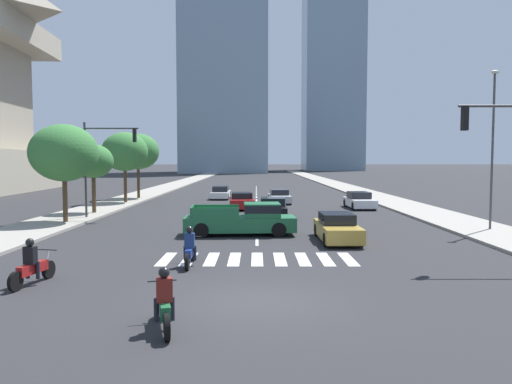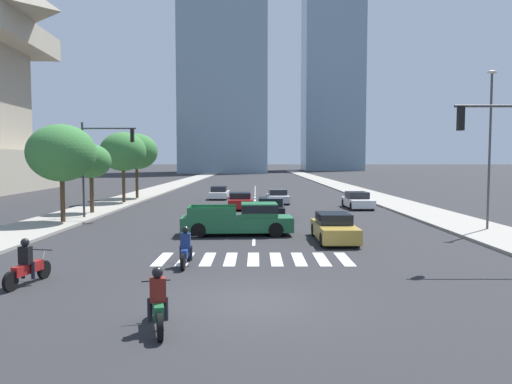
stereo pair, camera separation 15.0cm
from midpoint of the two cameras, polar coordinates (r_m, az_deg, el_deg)
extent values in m
plane|color=#28282B|center=(13.80, -0.21, -12.73)|extent=(800.00, 800.00, 0.00)
cube|color=gray|center=(45.15, 15.90, -1.25)|extent=(4.00, 260.00, 0.15)
cube|color=gray|center=(45.16, -16.16, -1.25)|extent=(4.00, 260.00, 0.15)
cube|color=silver|center=(19.78, -10.76, -7.71)|extent=(0.45, 2.65, 0.01)
cube|color=silver|center=(19.64, -8.15, -7.76)|extent=(0.45, 2.65, 0.01)
cube|color=silver|center=(19.53, -5.51, -7.81)|extent=(0.45, 2.65, 0.01)
cube|color=silver|center=(19.47, -2.85, -7.83)|extent=(0.45, 2.65, 0.01)
cube|color=silver|center=(19.45, -0.18, -7.84)|extent=(0.45, 2.65, 0.01)
cube|color=silver|center=(19.47, 2.50, -7.83)|extent=(0.45, 2.65, 0.01)
cube|color=silver|center=(19.53, 5.16, -7.81)|extent=(0.45, 2.65, 0.01)
cube|color=silver|center=(19.63, 7.80, -7.77)|extent=(0.45, 2.65, 0.01)
cube|color=silver|center=(19.77, 10.41, -7.71)|extent=(0.45, 2.65, 0.01)
cube|color=silver|center=(23.38, -0.16, -5.87)|extent=(0.14, 2.00, 0.01)
cube|color=silver|center=(27.33, -0.15, -4.46)|extent=(0.14, 2.00, 0.01)
cube|color=silver|center=(31.30, -0.14, -3.41)|extent=(0.14, 2.00, 0.01)
cube|color=silver|center=(35.27, -0.14, -2.59)|extent=(0.14, 2.00, 0.01)
cube|color=silver|center=(39.25, -0.13, -1.94)|extent=(0.14, 2.00, 0.01)
cube|color=silver|center=(43.23, -0.13, -1.41)|extent=(0.14, 2.00, 0.01)
cube|color=silver|center=(47.21, -0.13, -0.97)|extent=(0.14, 2.00, 0.01)
cube|color=silver|center=(51.20, -0.12, -0.60)|extent=(0.14, 2.00, 0.01)
cube|color=silver|center=(55.19, -0.12, -0.28)|extent=(0.14, 2.00, 0.01)
cube|color=silver|center=(59.18, -0.12, -0.01)|extent=(0.14, 2.00, 0.01)
cube|color=silver|center=(63.17, -0.12, 0.23)|extent=(0.14, 2.00, 0.01)
cube|color=silver|center=(67.16, -0.12, 0.44)|extent=(0.14, 2.00, 0.01)
cube|color=silver|center=(71.16, -0.11, 0.63)|extent=(0.14, 2.00, 0.01)
cylinder|color=black|center=(12.56, -11.34, -13.05)|extent=(0.27, 0.61, 0.60)
cylinder|color=black|center=(11.14, -10.87, -15.26)|extent=(0.27, 0.61, 0.60)
cube|color=#1E6038|center=(11.78, -11.13, -13.08)|extent=(0.51, 1.21, 0.32)
cylinder|color=#B2B2B7|center=(12.38, -11.33, -11.86)|extent=(0.14, 0.32, 0.67)
cylinder|color=black|center=(12.34, -11.37, -10.14)|extent=(0.69, 0.21, 0.04)
cube|color=maroon|center=(11.57, -11.13, -11.16)|extent=(0.41, 0.32, 0.55)
sphere|color=black|center=(11.47, -11.16, -9.20)|extent=(0.26, 0.26, 0.26)
cylinder|color=black|center=(11.79, -12.03, -13.33)|extent=(0.15, 0.15, 0.55)
cylinder|color=black|center=(11.81, -10.23, -13.28)|extent=(0.15, 0.15, 0.55)
cylinder|color=black|center=(19.17, -7.73, -7.14)|extent=(0.12, 0.60, 0.60)
cylinder|color=black|center=(17.63, -8.38, -8.12)|extent=(0.12, 0.60, 0.60)
cube|color=navy|center=(18.36, -8.05, -6.94)|extent=(0.23, 1.27, 0.32)
cylinder|color=#B2B2B7|center=(19.02, -7.78, -6.31)|extent=(0.06, 0.32, 0.67)
cylinder|color=black|center=(19.01, -7.77, -5.19)|extent=(0.70, 0.04, 0.04)
cube|color=navy|center=(18.18, -8.10, -5.65)|extent=(0.36, 0.24, 0.55)
sphere|color=black|center=(18.12, -8.12, -4.38)|extent=(0.26, 0.26, 0.26)
cylinder|color=black|center=(18.39, -8.61, -7.08)|extent=(0.12, 0.12, 0.55)
cylinder|color=black|center=(18.34, -7.49, -7.10)|extent=(0.12, 0.12, 0.55)
cylinder|color=black|center=(17.72, -23.40, -8.33)|extent=(0.23, 0.61, 0.60)
cylinder|color=black|center=(16.43, -26.63, -9.36)|extent=(0.23, 0.61, 0.60)
cube|color=maroon|center=(17.02, -24.97, -8.10)|extent=(0.46, 1.32, 0.32)
cylinder|color=#B2B2B7|center=(17.58, -23.61, -7.43)|extent=(0.12, 0.32, 0.67)
cylinder|color=black|center=(17.56, -23.55, -6.22)|extent=(0.69, 0.17, 0.04)
cube|color=black|center=(16.86, -25.22, -6.72)|extent=(0.40, 0.30, 0.55)
sphere|color=black|center=(16.80, -25.25, -5.36)|extent=(0.26, 0.26, 0.26)
cylinder|color=black|center=(17.14, -25.46, -8.21)|extent=(0.14, 0.14, 0.55)
cylinder|color=black|center=(16.93, -24.47, -8.33)|extent=(0.14, 0.14, 0.55)
cube|color=#1E6038|center=(25.49, -2.14, -3.72)|extent=(5.82, 2.17, 0.75)
cube|color=#1E6038|center=(25.44, 0.44, -2.09)|extent=(1.91, 1.85, 0.70)
cube|color=black|center=(25.43, 0.44, -1.90)|extent=(1.94, 1.89, 0.39)
cube|color=#1E6038|center=(26.35, -4.92, -2.06)|extent=(2.41, 0.19, 0.55)
cube|color=#1E6038|center=(24.52, -5.09, -2.50)|extent=(2.41, 0.19, 0.55)
cube|color=#1E6038|center=(25.51, -7.71, -2.27)|extent=(0.16, 1.85, 0.55)
cylinder|color=black|center=(26.45, 2.09, -3.91)|extent=(0.77, 0.29, 0.76)
cylinder|color=black|center=(24.76, 2.41, -4.44)|extent=(0.77, 0.29, 0.76)
cylinder|color=black|center=(26.42, -6.41, -3.94)|extent=(0.77, 0.29, 0.76)
cylinder|color=black|center=(24.73, -6.67, -4.48)|extent=(0.77, 0.29, 0.76)
cube|color=silver|center=(40.32, 11.80, -1.20)|extent=(1.95, 4.48, 0.63)
cube|color=black|center=(40.49, 11.74, -0.35)|extent=(1.66, 2.04, 0.53)
cylinder|color=black|center=(39.09, 13.48, -1.61)|extent=(0.24, 0.65, 0.64)
cylinder|color=black|center=(38.69, 11.15, -1.63)|extent=(0.24, 0.65, 0.64)
cylinder|color=black|center=(41.98, 12.40, -1.22)|extent=(0.24, 0.65, 0.64)
cylinder|color=black|center=(41.61, 10.21, -1.24)|extent=(0.24, 0.65, 0.64)
cube|color=black|center=(32.93, 1.75, -2.18)|extent=(1.92, 4.31, 0.68)
cube|color=black|center=(33.09, 1.75, -1.11)|extent=(1.65, 1.96, 0.52)
cylinder|color=black|center=(31.53, 3.28, -2.78)|extent=(0.23, 0.64, 0.64)
cylinder|color=black|center=(31.51, 0.27, -2.78)|extent=(0.23, 0.64, 0.64)
cylinder|color=black|center=(34.41, 3.10, -2.23)|extent=(0.23, 0.64, 0.64)
cylinder|color=black|center=(34.40, 0.36, -2.22)|extent=(0.23, 0.64, 0.64)
cube|color=maroon|center=(39.19, -1.89, -1.22)|extent=(2.11, 4.81, 0.69)
cube|color=black|center=(38.91, -1.88, -0.40)|extent=(1.74, 2.21, 0.47)
cylinder|color=black|center=(40.79, -3.12, -1.28)|extent=(0.26, 0.65, 0.64)
cylinder|color=black|center=(40.83, -0.78, -1.27)|extent=(0.26, 0.65, 0.64)
cylinder|color=black|center=(37.60, -3.10, -1.72)|extent=(0.26, 0.65, 0.64)
cylinder|color=black|center=(37.65, -0.56, -1.70)|extent=(0.26, 0.65, 0.64)
cube|color=#B7BABF|center=(44.03, 2.57, -0.73)|extent=(2.00, 4.34, 0.59)
cube|color=black|center=(44.20, 2.54, -0.01)|extent=(1.66, 2.00, 0.49)
cylinder|color=black|center=(42.70, 3.82, -1.06)|extent=(0.26, 0.65, 0.64)
cylinder|color=black|center=(42.53, 1.70, -1.07)|extent=(0.26, 0.65, 0.64)
cylinder|color=black|center=(45.56, 3.37, -0.75)|extent=(0.26, 0.65, 0.64)
cylinder|color=black|center=(45.40, 1.39, -0.76)|extent=(0.26, 0.65, 0.64)
cube|color=silver|center=(49.25, -4.29, -0.27)|extent=(1.79, 4.71, 0.58)
cube|color=black|center=(48.98, -4.32, 0.36)|extent=(1.54, 2.13, 0.53)
cylinder|color=black|center=(50.91, -4.99, -0.28)|extent=(0.23, 0.64, 0.64)
cylinder|color=black|center=(50.78, -3.27, -0.29)|extent=(0.23, 0.64, 0.64)
cylinder|color=black|center=(47.75, -5.38, -0.56)|extent=(0.23, 0.64, 0.64)
cylinder|color=black|center=(47.61, -3.54, -0.56)|extent=(0.23, 0.64, 0.64)
cube|color=#B28E38|center=(23.90, 9.22, -4.50)|extent=(1.78, 4.54, 0.68)
cube|color=black|center=(24.05, 9.14, -3.03)|extent=(1.55, 2.05, 0.50)
cylinder|color=black|center=(22.58, 11.84, -5.47)|extent=(0.23, 0.64, 0.64)
cylinder|color=black|center=(22.30, 7.91, -5.55)|extent=(0.23, 0.64, 0.64)
cylinder|color=black|center=(25.57, 10.35, -4.38)|extent=(0.23, 0.64, 0.64)
cylinder|color=black|center=(25.32, 6.87, -4.42)|extent=(0.23, 0.64, 0.64)
cube|color=black|center=(19.80, 22.92, 7.94)|extent=(0.20, 0.28, 0.90)
sphere|color=red|center=(19.82, 22.95, 8.80)|extent=(0.18, 0.18, 0.18)
sphere|color=orange|center=(19.80, 22.92, 7.94)|extent=(0.18, 0.18, 0.18)
sphere|color=green|center=(19.78, 22.90, 7.07)|extent=(0.18, 0.18, 0.18)
cylinder|color=#333335|center=(33.98, -19.53, 2.46)|extent=(0.14, 0.14, 6.22)
cylinder|color=#333335|center=(33.49, -16.77, 7.14)|extent=(3.52, 0.10, 0.10)
cube|color=black|center=(33.06, -14.23, 6.45)|extent=(0.20, 0.28, 0.90)
sphere|color=red|center=(33.08, -14.24, 6.97)|extent=(0.18, 0.18, 0.18)
sphere|color=orange|center=(33.06, -14.23, 6.45)|extent=(0.18, 0.18, 0.18)
sphere|color=green|center=(33.05, -14.22, 5.93)|extent=(0.18, 0.18, 0.18)
cube|color=#19662D|center=(33.98, -19.52, 2.27)|extent=(0.60, 0.04, 0.18)
cylinder|color=#3F3F42|center=(29.38, 25.68, 4.22)|extent=(0.12, 0.12, 8.37)
ellipsoid|color=beige|center=(29.75, 25.92, 12.49)|extent=(0.50, 0.24, 0.20)
cylinder|color=#4C3823|center=(31.86, -21.63, -0.97)|extent=(0.28, 0.28, 2.56)
ellipsoid|color=#387538|center=(31.77, -21.76, 4.27)|extent=(4.07, 4.07, 3.46)
cylinder|color=#4C3823|center=(36.80, -18.62, -0.30)|extent=(0.28, 0.28, 2.56)
ellipsoid|color=#387538|center=(36.71, -18.70, 3.45)|extent=(2.82, 2.82, 2.40)
cylinder|color=#4C3823|center=(44.85, -15.21, 0.68)|extent=(0.28, 0.28, 2.88)
ellipsoid|color=#387538|center=(44.79, -15.28, 4.58)|extent=(4.04, 4.04, 3.43)
cylinder|color=#4C3823|center=(49.53, -13.75, 1.01)|extent=(0.28, 0.28, 2.94)
ellipsoid|color=#387538|center=(49.48, -13.81, 4.63)|extent=(4.13, 4.13, 3.51)
cube|color=#7A93A8|center=(155.22, -3.73, 16.45)|extent=(25.45, 28.56, 75.94)
cube|color=#7A93A8|center=(186.52, 8.80, 13.37)|extent=(20.87, 20.92, 70.19)
camera|label=1|loc=(0.08, -90.15, -0.01)|focal=34.22mm
camera|label=2|loc=(0.08, 89.85, 0.01)|focal=34.22mm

